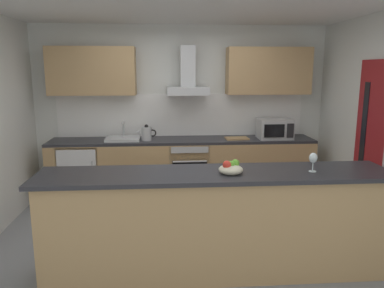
{
  "coord_description": "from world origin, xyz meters",
  "views": [
    {
      "loc": [
        -0.27,
        -3.98,
        1.94
      ],
      "look_at": [
        0.06,
        0.41,
        1.05
      ],
      "focal_mm": 34.83,
      "sensor_mm": 36.0,
      "label": 1
    }
  ],
  "objects_px": {
    "microwave": "(275,129)",
    "wine_glass": "(313,159)",
    "range_hood": "(188,79)",
    "refrigerator": "(82,172)",
    "sink": "(123,138)",
    "oven": "(188,168)",
    "chopping_board": "(237,138)",
    "kettle": "(147,133)",
    "fruit_bowl": "(231,168)"
  },
  "relations": [
    {
      "from": "microwave",
      "to": "wine_glass",
      "type": "relative_size",
      "value": 2.81
    },
    {
      "from": "microwave",
      "to": "range_hood",
      "type": "relative_size",
      "value": 0.69
    },
    {
      "from": "refrigerator",
      "to": "sink",
      "type": "distance_m",
      "value": 0.81
    },
    {
      "from": "oven",
      "to": "range_hood",
      "type": "relative_size",
      "value": 1.11
    },
    {
      "from": "chopping_board",
      "to": "sink",
      "type": "bearing_deg",
      "value": 178.83
    },
    {
      "from": "microwave",
      "to": "wine_glass",
      "type": "height_order",
      "value": "microwave"
    },
    {
      "from": "microwave",
      "to": "chopping_board",
      "type": "distance_m",
      "value": 0.59
    },
    {
      "from": "microwave",
      "to": "kettle",
      "type": "xyz_separation_m",
      "value": [
        -1.93,
        -0.01,
        -0.04
      ]
    },
    {
      "from": "microwave",
      "to": "kettle",
      "type": "bearing_deg",
      "value": -179.83
    },
    {
      "from": "fruit_bowl",
      "to": "chopping_board",
      "type": "height_order",
      "value": "fruit_bowl"
    },
    {
      "from": "sink",
      "to": "kettle",
      "type": "height_order",
      "value": "sink"
    },
    {
      "from": "sink",
      "to": "range_hood",
      "type": "bearing_deg",
      "value": 6.95
    },
    {
      "from": "wine_glass",
      "to": "chopping_board",
      "type": "distance_m",
      "value": 2.27
    },
    {
      "from": "kettle",
      "to": "fruit_bowl",
      "type": "bearing_deg",
      "value": -69.01
    },
    {
      "from": "wine_glass",
      "to": "fruit_bowl",
      "type": "relative_size",
      "value": 0.81
    },
    {
      "from": "fruit_bowl",
      "to": "sink",
      "type": "bearing_deg",
      "value": 117.93
    },
    {
      "from": "range_hood",
      "to": "oven",
      "type": "bearing_deg",
      "value": -90.0
    },
    {
      "from": "refrigerator",
      "to": "wine_glass",
      "type": "height_order",
      "value": "wine_glass"
    },
    {
      "from": "kettle",
      "to": "wine_glass",
      "type": "distance_m",
      "value": 2.77
    },
    {
      "from": "sink",
      "to": "fruit_bowl",
      "type": "relative_size",
      "value": 2.27
    },
    {
      "from": "range_hood",
      "to": "chopping_board",
      "type": "height_order",
      "value": "range_hood"
    },
    {
      "from": "refrigerator",
      "to": "wine_glass",
      "type": "distance_m",
      "value": 3.53
    },
    {
      "from": "oven",
      "to": "range_hood",
      "type": "bearing_deg",
      "value": 90.0
    },
    {
      "from": "microwave",
      "to": "chopping_board",
      "type": "bearing_deg",
      "value": 179.58
    },
    {
      "from": "sink",
      "to": "chopping_board",
      "type": "height_order",
      "value": "sink"
    },
    {
      "from": "chopping_board",
      "to": "refrigerator",
      "type": "bearing_deg",
      "value": 179.49
    },
    {
      "from": "microwave",
      "to": "fruit_bowl",
      "type": "relative_size",
      "value": 2.27
    },
    {
      "from": "chopping_board",
      "to": "microwave",
      "type": "bearing_deg",
      "value": -0.42
    },
    {
      "from": "fruit_bowl",
      "to": "microwave",
      "type": "bearing_deg",
      "value": 64.45
    },
    {
      "from": "refrigerator",
      "to": "kettle",
      "type": "height_order",
      "value": "kettle"
    },
    {
      "from": "range_hood",
      "to": "kettle",
      "type": "bearing_deg",
      "value": -165.29
    },
    {
      "from": "sink",
      "to": "kettle",
      "type": "xyz_separation_m",
      "value": [
        0.35,
        -0.04,
        0.08
      ]
    },
    {
      "from": "oven",
      "to": "fruit_bowl",
      "type": "xyz_separation_m",
      "value": [
        0.24,
        -2.27,
        0.6
      ]
    },
    {
      "from": "oven",
      "to": "refrigerator",
      "type": "xyz_separation_m",
      "value": [
        -1.61,
        -0.0,
        -0.03
      ]
    },
    {
      "from": "chopping_board",
      "to": "wine_glass",
      "type": "bearing_deg",
      "value": -83.25
    },
    {
      "from": "refrigerator",
      "to": "chopping_board",
      "type": "xyz_separation_m",
      "value": [
        2.34,
        -0.02,
        0.49
      ]
    },
    {
      "from": "oven",
      "to": "microwave",
      "type": "xyz_separation_m",
      "value": [
        1.31,
        -0.03,
        0.59
      ]
    },
    {
      "from": "sink",
      "to": "wine_glass",
      "type": "distance_m",
      "value": 3.02
    },
    {
      "from": "oven",
      "to": "wine_glass",
      "type": "xyz_separation_m",
      "value": [
        1.0,
        -2.27,
        0.67
      ]
    },
    {
      "from": "oven",
      "to": "microwave",
      "type": "height_order",
      "value": "microwave"
    },
    {
      "from": "kettle",
      "to": "fruit_bowl",
      "type": "relative_size",
      "value": 1.31
    },
    {
      "from": "refrigerator",
      "to": "chopping_board",
      "type": "bearing_deg",
      "value": -0.51
    },
    {
      "from": "oven",
      "to": "fruit_bowl",
      "type": "bearing_deg",
      "value": -84.04
    },
    {
      "from": "refrigerator",
      "to": "kettle",
      "type": "xyz_separation_m",
      "value": [
        0.99,
        -0.03,
        0.58
      ]
    },
    {
      "from": "fruit_bowl",
      "to": "chopping_board",
      "type": "bearing_deg",
      "value": 77.58
    },
    {
      "from": "range_hood",
      "to": "chopping_board",
      "type": "xyz_separation_m",
      "value": [
        0.73,
        -0.15,
        -0.88
      ]
    },
    {
      "from": "refrigerator",
      "to": "sink",
      "type": "relative_size",
      "value": 1.7
    },
    {
      "from": "fruit_bowl",
      "to": "wine_glass",
      "type": "bearing_deg",
      "value": 0.02
    },
    {
      "from": "refrigerator",
      "to": "fruit_bowl",
      "type": "height_order",
      "value": "fruit_bowl"
    },
    {
      "from": "microwave",
      "to": "kettle",
      "type": "distance_m",
      "value": 1.93
    }
  ]
}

